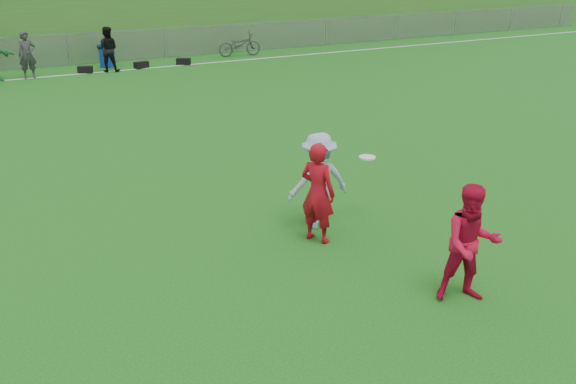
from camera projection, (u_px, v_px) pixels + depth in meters
ground at (310, 285)px, 9.33m from camera, size 120.00×120.00×0.00m
sideline_far at (79, 74)px, 24.23m from camera, size 60.00×0.10×0.01m
fence at (68, 49)px, 25.65m from camera, size 58.00×0.06×1.30m
berm at (30, 5)px, 34.45m from camera, size 120.00×18.00×3.00m
gear_bags at (103, 68)px, 24.67m from camera, size 7.91×0.53×0.26m
player_red_left at (318, 193)px, 10.42m from camera, size 0.65×0.74×1.70m
player_red_center at (471, 244)px, 8.66m from camera, size 1.01×0.92×1.69m
player_blue at (319, 181)px, 10.96m from camera, size 1.14×0.72×1.69m
frisbee at (367, 157)px, 11.16m from camera, size 0.29×0.29×0.03m
recycling_bin at (107, 55)px, 25.46m from camera, size 0.69×0.69×0.93m
bicycle at (239, 45)px, 27.89m from camera, size 1.94×0.85×0.99m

